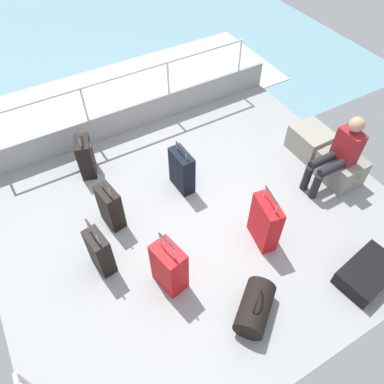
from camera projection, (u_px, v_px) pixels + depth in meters
The scene contains 16 objects.
ground_plane at pixel (200, 220), 4.95m from camera, with size 4.40×5.20×0.06m, color #939699.
gunwale_port at pixel (132, 117), 5.98m from camera, with size 0.06×5.20×0.45m, color #939699.
railing_port at pixel (127, 88), 5.55m from camera, with size 0.04×4.20×1.02m.
sea_wake at pixel (106, 101), 7.21m from camera, with size 12.00×12.00×0.01m.
cargo_crate_0 at pixel (310, 141), 5.64m from camera, with size 0.61×0.50×0.40m.
cargo_crate_1 at pixel (340, 168), 5.25m from camera, with size 0.63×0.48×0.42m.
passenger_seated at pixel (339, 153), 4.90m from camera, with size 0.34×0.66×1.12m.
suitcase_0 at pixel (169, 267), 4.07m from camera, with size 0.42×0.32×0.88m.
suitcase_1 at pixel (265, 222), 4.46m from camera, with size 0.48×0.28×0.87m.
suitcase_2 at pixel (86, 157), 5.26m from camera, with size 0.40×0.30×0.77m.
suitcase_3 at pixel (100, 252), 4.23m from camera, with size 0.36×0.23×0.83m.
suitcase_4 at pixel (182, 171), 5.07m from camera, with size 0.41×0.21×0.76m.
suitcase_5 at pixel (110, 207), 4.67m from camera, with size 0.38×0.25×0.81m.
suitcase_6 at pixel (367, 273), 4.28m from camera, with size 0.56×0.79×0.21m.
duffel_bag at pixel (255, 308), 3.94m from camera, with size 0.61×0.66×0.47m.
paper_cup at pixel (88, 240), 4.64m from camera, with size 0.08×0.08×0.10m, color white.
Camera 1 is at (2.49, -1.56, 3.97)m, focal length 34.34 mm.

